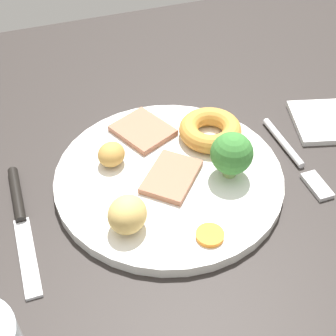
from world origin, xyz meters
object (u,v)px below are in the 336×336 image
object	(u,v)px
roast_potato_right	(111,154)
fork	(296,159)
broccoli_floret	(232,154)
yorkshire_pudding	(210,130)
folded_napkin	(334,121)
meat_slice_under	(143,130)
dinner_plate	(168,178)
knife	(20,216)
meat_slice_main	(173,176)
roast_potato_left	(127,214)
carrot_coin_front	(210,235)

from	to	relation	value
roast_potato_right	fork	bearing A→B (deg)	165.04
broccoli_floret	yorkshire_pudding	bearing A→B (deg)	-93.39
folded_napkin	meat_slice_under	bearing A→B (deg)	-11.13
roast_potato_right	dinner_plate	bearing A→B (deg)	144.78
dinner_plate	knife	distance (cm)	17.58
dinner_plate	folded_napkin	distance (cm)	25.49
meat_slice_under	roast_potato_right	distance (cm)	6.81
knife	folded_napkin	bearing A→B (deg)	94.44
yorkshire_pudding	knife	distance (cm)	25.41
knife	folded_napkin	size ratio (longest dim) A/B	1.68
fork	folded_napkin	distance (cm)	10.15
knife	roast_potato_right	bearing A→B (deg)	109.00
meat_slice_under	meat_slice_main	bearing A→B (deg)	95.25
knife	dinner_plate	bearing A→B (deg)	89.95
roast_potato_left	carrot_coin_front	bearing A→B (deg)	152.02
roast_potato_right	carrot_coin_front	distance (cm)	16.05
roast_potato_right	carrot_coin_front	bearing A→B (deg)	115.32
dinner_plate	yorkshire_pudding	size ratio (longest dim) A/B	3.41
meat_slice_under	yorkshire_pudding	distance (cm)	8.75
roast_potato_left	folded_napkin	size ratio (longest dim) A/B	0.41
dinner_plate	fork	distance (cm)	16.63
roast_potato_right	fork	size ratio (longest dim) A/B	0.23
yorkshire_pudding	roast_potato_right	size ratio (longest dim) A/B	2.26
meat_slice_under	yorkshire_pudding	bearing A→B (deg)	154.82
meat_slice_under	dinner_plate	bearing A→B (deg)	93.84
folded_napkin	broccoli_floret	bearing A→B (deg)	17.17
broccoli_floret	knife	distance (cm)	24.98
meat_slice_main	knife	size ratio (longest dim) A/B	0.40
meat_slice_main	fork	world-z (taller)	meat_slice_main
meat_slice_under	roast_potato_left	distance (cm)	15.91
broccoli_floret	knife	size ratio (longest dim) A/B	0.32
yorkshire_pudding	roast_potato_left	distance (cm)	17.77
yorkshire_pudding	knife	bearing A→B (deg)	10.30
yorkshire_pudding	roast_potato_right	bearing A→B (deg)	2.28
roast_potato_right	carrot_coin_front	xyz separation A→B (cm)	(-6.85, 14.47, -1.13)
yorkshire_pudding	roast_potato_right	distance (cm)	13.13
yorkshire_pudding	knife	world-z (taller)	yorkshire_pudding
meat_slice_under	carrot_coin_front	bearing A→B (deg)	94.93
meat_slice_main	fork	xyz separation A→B (cm)	(-16.23, 0.95, -1.41)
broccoli_floret	folded_napkin	bearing A→B (deg)	-162.83
meat_slice_main	dinner_plate	bearing A→B (deg)	-72.58
broccoli_floret	meat_slice_under	bearing A→B (deg)	-55.23
dinner_plate	broccoli_floret	bearing A→B (deg)	160.56
fork	roast_potato_left	bearing A→B (deg)	-79.91
meat_slice_under	knife	size ratio (longest dim) A/B	0.38
roast_potato_left	fork	world-z (taller)	roast_potato_left
roast_potato_right	broccoli_floret	bearing A→B (deg)	152.80
roast_potato_left	fork	bearing A→B (deg)	-169.30
folded_napkin	carrot_coin_front	bearing A→B (deg)	29.34
roast_potato_left	carrot_coin_front	xyz separation A→B (cm)	(-7.75, 4.12, -1.79)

